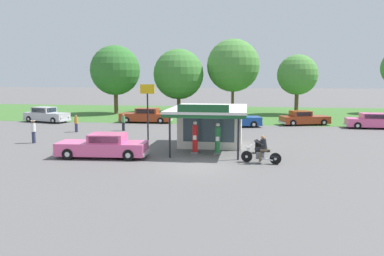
{
  "coord_description": "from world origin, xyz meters",
  "views": [
    {
      "loc": [
        2.59,
        -20.25,
        4.81
      ],
      "look_at": [
        -1.09,
        4.83,
        1.4
      ],
      "focal_mm": 35.56,
      "sensor_mm": 36.0,
      "label": 1
    }
  ],
  "objects_px": {
    "parked_car_back_row_centre_left": "(304,119)",
    "parked_car_back_row_right": "(233,119)",
    "parked_car_back_row_centre": "(146,116)",
    "featured_classic_sedan": "(103,146)",
    "roadside_pole_sign": "(148,102)",
    "parked_car_back_row_centre_right": "(46,115)",
    "bystander_leaning_by_kiosk": "(76,123)",
    "gas_pump_offside": "(218,140)",
    "parked_car_back_row_left": "(375,121)",
    "gas_pump_nearside": "(195,138)",
    "motorcycle_with_rider": "(262,152)",
    "spare_tire_stack": "(260,147)",
    "bystander_standing_back_lot": "(123,122)",
    "bystander_chatting_near_pumps": "(33,131)"
  },
  "relations": [
    {
      "from": "parked_car_back_row_centre_left",
      "to": "parked_car_back_row_right",
      "type": "xyz_separation_m",
      "value": [
        -7.04,
        -2.58,
        0.07
      ]
    },
    {
      "from": "parked_car_back_row_centre",
      "to": "featured_classic_sedan",
      "type": "bearing_deg",
      "value": -83.09
    },
    {
      "from": "roadside_pole_sign",
      "to": "parked_car_back_row_centre_right",
      "type": "bearing_deg",
      "value": 144.34
    },
    {
      "from": "bystander_leaning_by_kiosk",
      "to": "parked_car_back_row_centre",
      "type": "bearing_deg",
      "value": 61.38
    },
    {
      "from": "parked_car_back_row_right",
      "to": "parked_car_back_row_centre_right",
      "type": "bearing_deg",
      "value": 176.68
    },
    {
      "from": "gas_pump_offside",
      "to": "parked_car_back_row_centre_left",
      "type": "height_order",
      "value": "gas_pump_offside"
    },
    {
      "from": "parked_car_back_row_left",
      "to": "bystander_leaning_by_kiosk",
      "type": "xyz_separation_m",
      "value": [
        -26.82,
        -6.3,
        0.11
      ]
    },
    {
      "from": "featured_classic_sedan",
      "to": "bystander_leaning_by_kiosk",
      "type": "distance_m",
      "value": 11.67
    },
    {
      "from": "gas_pump_nearside",
      "to": "parked_car_back_row_centre",
      "type": "bearing_deg",
      "value": 115.57
    },
    {
      "from": "motorcycle_with_rider",
      "to": "spare_tire_stack",
      "type": "xyz_separation_m",
      "value": [
        -0.01,
        2.95,
        -0.29
      ]
    },
    {
      "from": "gas_pump_nearside",
      "to": "featured_classic_sedan",
      "type": "xyz_separation_m",
      "value": [
        -5.32,
        -1.97,
        -0.29
      ]
    },
    {
      "from": "roadside_pole_sign",
      "to": "featured_classic_sedan",
      "type": "bearing_deg",
      "value": -99.29
    },
    {
      "from": "motorcycle_with_rider",
      "to": "parked_car_back_row_centre_right",
      "type": "xyz_separation_m",
      "value": [
        -22.28,
        16.71,
        0.08
      ]
    },
    {
      "from": "gas_pump_nearside",
      "to": "parked_car_back_row_left",
      "type": "xyz_separation_m",
      "value": [
        15.18,
        14.14,
        -0.29
      ]
    },
    {
      "from": "gas_pump_offside",
      "to": "parked_car_back_row_centre",
      "type": "relative_size",
      "value": 0.36
    },
    {
      "from": "motorcycle_with_rider",
      "to": "bystander_standing_back_lot",
      "type": "distance_m",
      "value": 16.5
    },
    {
      "from": "motorcycle_with_rider",
      "to": "parked_car_back_row_left",
      "type": "xyz_separation_m",
      "value": [
        11.09,
        16.36,
        0.01
      ]
    },
    {
      "from": "motorcycle_with_rider",
      "to": "parked_car_back_row_centre_left",
      "type": "xyz_separation_m",
      "value": [
        4.81,
        18.12,
        -0.01
      ]
    },
    {
      "from": "parked_car_back_row_centre_right",
      "to": "parked_car_back_row_right",
      "type": "relative_size",
      "value": 0.96
    },
    {
      "from": "featured_classic_sedan",
      "to": "parked_car_back_row_left",
      "type": "relative_size",
      "value": 1.01
    },
    {
      "from": "parked_car_back_row_right",
      "to": "bystander_standing_back_lot",
      "type": "distance_m",
      "value": 10.5
    },
    {
      "from": "parked_car_back_row_centre_right",
      "to": "spare_tire_stack",
      "type": "distance_m",
      "value": 26.18
    },
    {
      "from": "spare_tire_stack",
      "to": "gas_pump_nearside",
      "type": "bearing_deg",
      "value": -169.84
    },
    {
      "from": "gas_pump_offside",
      "to": "motorcycle_with_rider",
      "type": "bearing_deg",
      "value": -39.93
    },
    {
      "from": "parked_car_back_row_centre",
      "to": "parked_car_back_row_left",
      "type": "bearing_deg",
      "value": -3.56
    },
    {
      "from": "motorcycle_with_rider",
      "to": "parked_car_back_row_centre",
      "type": "xyz_separation_m",
      "value": [
        -11.52,
        17.77,
        0.05
      ]
    },
    {
      "from": "gas_pump_nearside",
      "to": "roadside_pole_sign",
      "type": "bearing_deg",
      "value": 133.5
    },
    {
      "from": "motorcycle_with_rider",
      "to": "parked_car_back_row_centre",
      "type": "bearing_deg",
      "value": 122.97
    },
    {
      "from": "parked_car_back_row_right",
      "to": "gas_pump_nearside",
      "type": "bearing_deg",
      "value": -97.96
    },
    {
      "from": "parked_car_back_row_centre_left",
      "to": "roadside_pole_sign",
      "type": "bearing_deg",
      "value": -139.07
    },
    {
      "from": "featured_classic_sedan",
      "to": "roadside_pole_sign",
      "type": "xyz_separation_m",
      "value": [
        1.06,
        6.46,
        2.28
      ]
    },
    {
      "from": "parked_car_back_row_centre",
      "to": "bystander_leaning_by_kiosk",
      "type": "xyz_separation_m",
      "value": [
        -4.21,
        -7.71,
        0.07
      ]
    },
    {
      "from": "spare_tire_stack",
      "to": "parked_car_back_row_right",
      "type": "bearing_deg",
      "value": 99.95
    },
    {
      "from": "motorcycle_with_rider",
      "to": "roadside_pole_sign",
      "type": "relative_size",
      "value": 0.52
    },
    {
      "from": "featured_classic_sedan",
      "to": "parked_car_back_row_centre",
      "type": "height_order",
      "value": "parked_car_back_row_centre"
    },
    {
      "from": "gas_pump_offside",
      "to": "parked_car_back_row_left",
      "type": "bearing_deg",
      "value": 45.82
    },
    {
      "from": "bystander_leaning_by_kiosk",
      "to": "roadside_pole_sign",
      "type": "relative_size",
      "value": 0.35
    },
    {
      "from": "bystander_leaning_by_kiosk",
      "to": "featured_classic_sedan",
      "type": "bearing_deg",
      "value": -57.16
    },
    {
      "from": "featured_classic_sedan",
      "to": "spare_tire_stack",
      "type": "xyz_separation_m",
      "value": [
        9.39,
        2.7,
        -0.3
      ]
    },
    {
      "from": "parked_car_back_row_centre_left",
      "to": "spare_tire_stack",
      "type": "distance_m",
      "value": 15.92
    },
    {
      "from": "parked_car_back_row_centre",
      "to": "motorcycle_with_rider",
      "type": "bearing_deg",
      "value": -57.03
    },
    {
      "from": "gas_pump_nearside",
      "to": "roadside_pole_sign",
      "type": "height_order",
      "value": "roadside_pole_sign"
    },
    {
      "from": "parked_car_back_row_centre_right",
      "to": "gas_pump_nearside",
      "type": "bearing_deg",
      "value": -38.53
    },
    {
      "from": "parked_car_back_row_centre_left",
      "to": "bystander_standing_back_lot",
      "type": "bearing_deg",
      "value": -158.2
    },
    {
      "from": "featured_classic_sedan",
      "to": "parked_car_back_row_centre_left",
      "type": "height_order",
      "value": "featured_classic_sedan"
    },
    {
      "from": "gas_pump_nearside",
      "to": "bystander_chatting_near_pumps",
      "type": "xyz_separation_m",
      "value": [
        -12.23,
        2.04,
        -0.05
      ]
    },
    {
      "from": "roadside_pole_sign",
      "to": "gas_pump_offside",
      "type": "bearing_deg",
      "value": -38.26
    },
    {
      "from": "bystander_standing_back_lot",
      "to": "parked_car_back_row_left",
      "type": "bearing_deg",
      "value": 12.08
    },
    {
      "from": "bystander_chatting_near_pumps",
      "to": "motorcycle_with_rider",
      "type": "bearing_deg",
      "value": -14.62
    },
    {
      "from": "parked_car_back_row_centre_left",
      "to": "bystander_standing_back_lot",
      "type": "xyz_separation_m",
      "value": [
        -16.7,
        -6.68,
        0.13
      ]
    }
  ]
}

